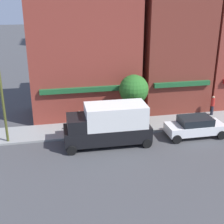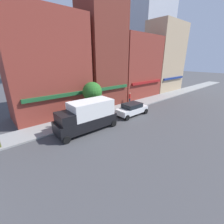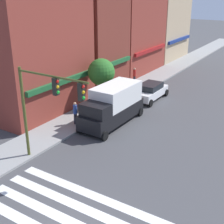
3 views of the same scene
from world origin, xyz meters
name	(u,v)px [view 2 (image 2 of 3)]	position (x,y,z in m)	size (l,w,h in m)	color
storefront_row	(125,61)	(23.81, 11.50, 6.61)	(34.71, 5.30, 15.86)	maroon
box_truck_black	(87,116)	(11.58, 4.70, 1.59)	(6.23, 2.42, 3.04)	black
sedan_white	(132,109)	(18.32, 4.70, 0.84)	(4.40, 2.02, 1.59)	white
pedestrian_blue_shirt	(60,119)	(9.71, 6.92, 1.07)	(0.32, 0.32, 1.77)	#23232D
pedestrian_red_jacket	(130,98)	(21.69, 8.26, 1.07)	(0.32, 0.32, 1.77)	#23232D
pedestrian_orange_vest	(86,112)	(12.82, 6.86, 1.07)	(0.32, 0.32, 1.77)	#23232D
street_tree	(92,92)	(14.18, 7.50, 3.19)	(2.35, 2.35, 4.24)	brown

